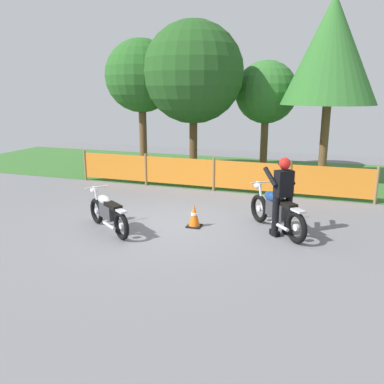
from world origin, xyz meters
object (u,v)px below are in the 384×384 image
at_px(motorcycle_trailing, 108,212).
at_px(traffic_cone, 194,216).
at_px(rider_lead, 283,194).
at_px(motorcycle_lead, 276,210).

bearing_deg(motorcycle_trailing, traffic_cone, -117.12).
bearing_deg(traffic_cone, rider_lead, 3.78).
bearing_deg(traffic_cone, motorcycle_trailing, -152.54).
height_order(motorcycle_trailing, traffic_cone, motorcycle_trailing).
xyz_separation_m(motorcycle_lead, traffic_cone, (-1.80, -0.28, -0.23)).
bearing_deg(motorcycle_lead, rider_lead, -179.43).
bearing_deg(rider_lead, motorcycle_trailing, 65.06).
xyz_separation_m(rider_lead, traffic_cone, (-1.94, -0.13, -0.66)).
distance_m(rider_lead, traffic_cone, 2.05).
height_order(motorcycle_trailing, rider_lead, rider_lead).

